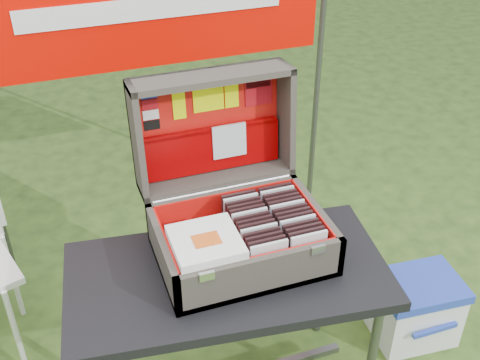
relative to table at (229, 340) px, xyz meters
name	(u,v)px	position (x,y,z in m)	size (l,w,h in m)	color
table	(229,340)	(0.00, 0.00, 0.00)	(1.13, 0.56, 0.71)	black
table_top	(228,276)	(0.00, 0.00, 0.33)	(1.13, 0.56, 0.04)	black
table_leg_fr	(373,352)	(0.50, -0.22, -0.02)	(0.04, 0.04, 0.67)	#59595B
table_leg_bl	(89,335)	(-0.50, 0.22, -0.02)	(0.04, 0.04, 0.67)	#59595B
table_leg_br	(322,276)	(0.50, 0.22, -0.02)	(0.04, 0.04, 0.67)	#59595B
suitcase	(236,182)	(0.07, 0.12, 0.64)	(0.60, 0.59, 0.58)	#524C42
suitcase_base_bottom	(242,254)	(0.07, 0.06, 0.36)	(0.60, 0.43, 0.02)	#524C42
suitcase_base_wall_front	(262,276)	(0.07, -0.14, 0.43)	(0.60, 0.02, 0.16)	#524C42
suitcase_base_wall_back	(224,208)	(0.07, 0.26, 0.43)	(0.60, 0.02, 0.16)	#524C42
suitcase_base_wall_left	(163,257)	(-0.21, 0.06, 0.43)	(0.02, 0.43, 0.16)	#524C42
suitcase_base_wall_right	(315,223)	(0.36, 0.06, 0.43)	(0.02, 0.43, 0.16)	#524C42
suitcase_liner_floor	(242,251)	(0.07, 0.06, 0.38)	(0.55, 0.38, 0.01)	red
suitcase_latch_left	(207,276)	(-0.12, -0.16, 0.50)	(0.05, 0.01, 0.03)	silver
suitcase_latch_right	(318,250)	(0.26, -0.16, 0.50)	(0.05, 0.01, 0.03)	silver
suitcase_hinge	(223,189)	(0.07, 0.27, 0.51)	(0.02, 0.02, 0.54)	silver
suitcase_lid_back	(208,122)	(0.07, 0.44, 0.71)	(0.60, 0.43, 0.02)	#524C42
suitcase_lid_rim_far	(211,77)	(0.07, 0.39, 0.92)	(0.60, 0.02, 0.16)	#524C42
suitcase_lid_rim_near	(216,177)	(0.07, 0.35, 0.52)	(0.60, 0.02, 0.16)	#524C42
suitcase_lid_rim_left	(137,142)	(-0.21, 0.37, 0.72)	(0.02, 0.43, 0.16)	#524C42
suitcase_lid_rim_right	(285,117)	(0.36, 0.37, 0.72)	(0.02, 0.43, 0.16)	#524C42
suitcase_lid_liner	(209,124)	(0.07, 0.42, 0.71)	(0.55, 0.37, 0.01)	red
suitcase_liner_wall_front	(261,271)	(0.07, -0.13, 0.44)	(0.55, 0.01, 0.14)	red
suitcase_liner_wall_back	(225,207)	(0.07, 0.24, 0.44)	(0.55, 0.01, 0.14)	red
suitcase_liner_wall_left	(167,254)	(-0.20, 0.06, 0.44)	(0.01, 0.38, 0.14)	red
suitcase_liner_wall_right	(311,221)	(0.34, 0.06, 0.44)	(0.01, 0.38, 0.14)	red
suitcase_lid_pocket	(212,149)	(0.07, 0.39, 0.61)	(0.53, 0.17, 0.03)	#860001
suitcase_pocket_edge	(212,130)	(0.07, 0.40, 0.70)	(0.52, 0.02, 0.02)	#860001
suitcase_pocket_cd	(229,141)	(0.14, 0.38, 0.65)	(0.13, 0.13, 0.01)	silver
lid_sticker_cc_a	(149,94)	(-0.14, 0.43, 0.87)	(0.06, 0.04, 0.00)	#1933B2
lid_sticker_cc_b	(150,104)	(-0.14, 0.43, 0.83)	(0.06, 0.04, 0.00)	#A40C16
lid_sticker_cc_c	(151,115)	(-0.14, 0.42, 0.79)	(0.06, 0.04, 0.00)	white
lid_sticker_cc_d	(152,125)	(-0.14, 0.42, 0.75)	(0.06, 0.04, 0.00)	black
lid_card_neon_tall	(179,104)	(-0.04, 0.43, 0.81)	(0.05, 0.12, 0.00)	#DAEE02
lid_card_neon_main	(208,99)	(0.07, 0.43, 0.81)	(0.12, 0.09, 0.00)	#DAEE02
lid_card_neon_small	(232,96)	(0.16, 0.43, 0.81)	(0.05, 0.09, 0.00)	#DAEE02
lid_sticker_band	(258,92)	(0.27, 0.43, 0.81)	(0.11, 0.11, 0.00)	#A40C16
lid_sticker_band_bar	(258,84)	(0.27, 0.43, 0.84)	(0.10, 0.02, 0.00)	black
cd_left_0	(269,261)	(0.11, -0.11, 0.46)	(0.13, 0.01, 0.15)	silver
cd_left_1	(266,257)	(0.11, -0.08, 0.46)	(0.13, 0.01, 0.15)	black
cd_left_2	(264,252)	(0.11, -0.06, 0.46)	(0.13, 0.01, 0.15)	black
cd_left_3	(261,248)	(0.11, -0.04, 0.46)	(0.13, 0.01, 0.15)	black
cd_left_4	(259,244)	(0.11, -0.01, 0.46)	(0.13, 0.01, 0.15)	silver
cd_left_5	(256,240)	(0.11, 0.01, 0.46)	(0.13, 0.01, 0.15)	black
cd_left_6	(254,236)	(0.11, 0.03, 0.46)	(0.13, 0.01, 0.15)	black
cd_left_7	(252,232)	(0.11, 0.06, 0.46)	(0.13, 0.01, 0.15)	black
cd_left_8	(249,228)	(0.11, 0.08, 0.46)	(0.13, 0.01, 0.15)	silver
cd_left_9	(247,224)	(0.11, 0.10, 0.46)	(0.13, 0.01, 0.15)	black
cd_left_10	(245,220)	(0.11, 0.13, 0.46)	(0.13, 0.01, 0.15)	black
cd_left_11	(243,217)	(0.11, 0.15, 0.46)	(0.13, 0.01, 0.15)	black
cd_left_12	(241,213)	(0.11, 0.17, 0.46)	(0.13, 0.01, 0.15)	silver
cd_left_13	(239,210)	(0.11, 0.20, 0.46)	(0.13, 0.01, 0.15)	black
cd_right_0	(308,252)	(0.25, -0.11, 0.46)	(0.13, 0.01, 0.15)	silver
cd_right_1	(305,247)	(0.25, -0.08, 0.46)	(0.13, 0.01, 0.15)	black
cd_right_2	(302,243)	(0.25, -0.06, 0.46)	(0.13, 0.01, 0.15)	black
cd_right_3	(300,239)	(0.25, -0.04, 0.46)	(0.13, 0.01, 0.15)	black
cd_right_4	(297,235)	(0.25, -0.01, 0.46)	(0.13, 0.01, 0.15)	silver
cd_right_5	(294,231)	(0.25, 0.01, 0.46)	(0.13, 0.01, 0.15)	black
cd_right_6	(292,227)	(0.25, 0.03, 0.46)	(0.13, 0.01, 0.15)	black
cd_right_7	(289,224)	(0.25, 0.06, 0.46)	(0.13, 0.01, 0.15)	black
cd_right_8	(286,220)	(0.25, 0.08, 0.46)	(0.13, 0.01, 0.15)	silver
cd_right_9	(284,216)	(0.25, 0.10, 0.46)	(0.13, 0.01, 0.15)	black
cd_right_10	(281,212)	(0.25, 0.13, 0.46)	(0.13, 0.01, 0.15)	black
cd_right_11	(279,209)	(0.25, 0.15, 0.46)	(0.13, 0.01, 0.15)	black
cd_right_12	(277,205)	(0.25, 0.17, 0.46)	(0.13, 0.01, 0.15)	silver
cd_right_13	(274,202)	(0.25, 0.20, 0.46)	(0.13, 0.01, 0.15)	black
songbook_0	(206,245)	(-0.08, -0.02, 0.51)	(0.22, 0.22, 0.01)	white
songbook_1	(206,243)	(-0.08, -0.02, 0.52)	(0.22, 0.22, 0.01)	white
songbook_2	(206,242)	(-0.08, -0.02, 0.52)	(0.22, 0.22, 0.01)	white
songbook_3	(206,241)	(-0.08, -0.02, 0.53)	(0.22, 0.22, 0.01)	white
songbook_4	(206,240)	(-0.08, -0.02, 0.53)	(0.22, 0.22, 0.01)	white
songbook_5	(206,239)	(-0.08, -0.02, 0.54)	(0.22, 0.22, 0.01)	white
songbook_graphic	(206,240)	(-0.08, -0.03, 0.54)	(0.09, 0.07, 0.00)	#D85919
cooler	(415,308)	(0.90, 0.05, -0.19)	(0.37, 0.28, 0.32)	white
cooler_body	(414,312)	(0.90, 0.05, -0.21)	(0.35, 0.26, 0.28)	white
cooler_lid	(420,286)	(0.90, 0.05, -0.05)	(0.37, 0.28, 0.04)	#2540B6
cooler_handle	(435,330)	(0.90, -0.09, -0.18)	(0.22, 0.02, 0.02)	#2540B6
chair_leg_fr	(16,333)	(-0.79, 0.42, -0.12)	(0.02, 0.02, 0.47)	silver
chair_leg_br	(13,277)	(-0.79, 0.78, -0.12)	(0.02, 0.02, 0.47)	silver
cardboard_box	(328,260)	(0.67, 0.46, -0.17)	(0.34, 0.05, 0.36)	#9F704C
banner_post_right	(318,74)	(0.88, 1.13, 0.50)	(0.03, 0.03, 1.70)	#59595B
banner	(153,7)	(0.03, 1.12, 0.95)	(1.60, 0.01, 0.55)	#D80800
banner_text	(154,8)	(0.03, 1.11, 0.95)	(1.20, 0.00, 0.10)	white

